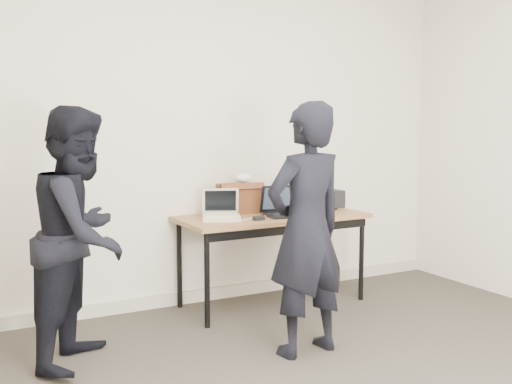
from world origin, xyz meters
TOP-DOWN VIEW (x-y plane):
  - room at (0.00, 0.00)m, footprint 4.60×4.60m
  - desk at (0.41, 1.91)m, footprint 1.51×0.68m
  - laptop_beige at (-0.04, 1.91)m, footprint 0.36×0.35m
  - laptop_center at (0.47, 1.85)m, footprint 0.33×0.32m
  - laptop_right at (0.86, 2.04)m, footprint 0.35×0.35m
  - leather_satchel at (0.23, 2.14)m, footprint 0.38×0.22m
  - tissue at (0.26, 2.14)m, footprint 0.13×0.10m
  - equipment_box at (1.04, 2.10)m, footprint 0.27×0.23m
  - power_brick at (0.19, 1.74)m, footprint 0.08×0.06m
  - cables at (0.46, 1.90)m, footprint 1.15×0.41m
  - person_typist at (0.10, 0.94)m, footprint 0.61×0.44m
  - person_observer at (-1.15, 1.46)m, footprint 0.89×0.94m
  - baseboard at (0.00, 2.23)m, footprint 4.50×0.03m

SIDE VIEW (x-z plane):
  - baseboard at x=0.00m, z-range 0.00..0.10m
  - desk at x=0.41m, z-range 0.30..1.02m
  - cables at x=0.46m, z-range 0.72..0.73m
  - power_brick at x=0.19m, z-range 0.72..0.75m
  - laptop_beige at x=-0.04m, z-range 0.65..0.88m
  - person_observer at x=-1.15m, z-range 0.00..1.53m
  - laptop_right at x=0.86m, z-range 0.66..0.88m
  - laptop_center at x=0.47m, z-range 0.66..0.89m
  - person_typist at x=0.10m, z-range 0.00..1.56m
  - equipment_box at x=1.04m, z-range 0.72..0.87m
  - leather_satchel at x=0.23m, z-range 0.72..0.97m
  - tissue at x=0.26m, z-range 0.97..1.04m
  - room at x=0.00m, z-range -0.05..2.75m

